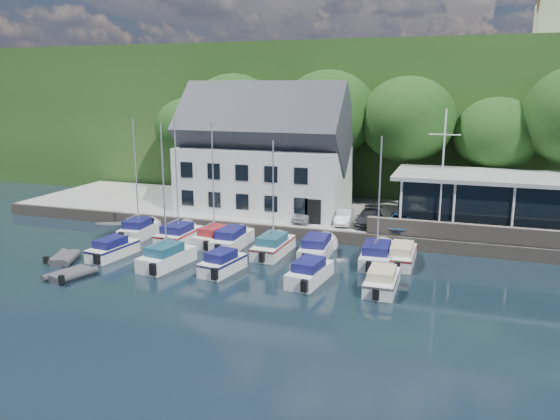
# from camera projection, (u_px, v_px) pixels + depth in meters

# --- Properties ---
(ground) EXTENTS (180.00, 180.00, 0.00)m
(ground) POSITION_uv_depth(u_px,v_px,m) (280.00, 294.00, 31.31)
(ground) COLOR black
(ground) RESTS_ON ground
(quay) EXTENTS (60.00, 13.00, 1.00)m
(quay) POSITION_uv_depth(u_px,v_px,m) (345.00, 217.00, 47.36)
(quay) COLOR #969691
(quay) RESTS_ON ground
(quay_face) EXTENTS (60.00, 0.30, 1.00)m
(quay_face) POSITION_uv_depth(u_px,v_px,m) (327.00, 237.00, 41.36)
(quay_face) COLOR #6F6458
(quay_face) RESTS_ON ground
(hillside) EXTENTS (160.00, 75.00, 16.00)m
(hillside) POSITION_uv_depth(u_px,v_px,m) (405.00, 109.00, 86.79)
(hillside) COLOR #29491B
(hillside) RESTS_ON ground
(field_patch) EXTENTS (50.00, 30.00, 0.30)m
(field_patch) POSITION_uv_depth(u_px,v_px,m) (462.00, 58.00, 89.87)
(field_patch) COLOR #606D36
(field_patch) RESTS_ON hillside
(harbor_building) EXTENTS (14.40, 8.20, 8.70)m
(harbor_building) POSITION_uv_depth(u_px,v_px,m) (265.00, 160.00, 47.55)
(harbor_building) COLOR white
(harbor_building) RESTS_ON quay
(club_pavilion) EXTENTS (13.20, 7.20, 4.10)m
(club_pavilion) POSITION_uv_depth(u_px,v_px,m) (482.00, 200.00, 41.97)
(club_pavilion) COLOR black
(club_pavilion) RESTS_ON quay
(seawall) EXTENTS (18.00, 0.50, 1.20)m
(seawall) POSITION_uv_depth(u_px,v_px,m) (497.00, 235.00, 37.73)
(seawall) COLOR #6F6458
(seawall) RESTS_ON quay
(gangway) EXTENTS (1.20, 6.00, 1.40)m
(gangway) POSITION_uv_depth(u_px,v_px,m) (125.00, 231.00, 44.77)
(gangway) COLOR silver
(gangway) RESTS_ON ground
(car_silver) EXTENTS (1.90, 3.38, 1.09)m
(car_silver) POSITION_uv_depth(u_px,v_px,m) (306.00, 215.00, 43.78)
(car_silver) COLOR #B9B8BE
(car_silver) RESTS_ON quay
(car_white) EXTENTS (1.45, 3.53, 1.14)m
(car_white) POSITION_uv_depth(u_px,v_px,m) (344.00, 217.00, 43.07)
(car_white) COLOR white
(car_white) RESTS_ON quay
(car_dgrey) EXTENTS (1.76, 4.15, 1.19)m
(car_dgrey) POSITION_uv_depth(u_px,v_px,m) (369.00, 218.00, 42.63)
(car_dgrey) COLOR #2F2F34
(car_dgrey) RESTS_ON quay
(car_blue) EXTENTS (1.60, 3.76, 1.27)m
(car_blue) POSITION_uv_depth(u_px,v_px,m) (400.00, 221.00, 41.43)
(car_blue) COLOR #284D7C
(car_blue) RESTS_ON quay
(flagpole) EXTENTS (2.18, 0.20, 9.10)m
(flagpole) POSITION_uv_depth(u_px,v_px,m) (442.00, 173.00, 39.35)
(flagpole) COLOR white
(flagpole) RESTS_ON quay
(tree_0) EXTENTS (6.97, 6.97, 9.53)m
(tree_0) POSITION_uv_depth(u_px,v_px,m) (189.00, 144.00, 56.31)
(tree_0) COLOR #10330F
(tree_0) RESTS_ON quay
(tree_1) EXTENTS (8.68, 8.68, 11.86)m
(tree_1) POSITION_uv_depth(u_px,v_px,m) (234.00, 135.00, 53.27)
(tree_1) COLOR #10330F
(tree_1) RESTS_ON quay
(tree_2) EXTENTS (8.89, 8.89, 12.15)m
(tree_2) POSITION_uv_depth(u_px,v_px,m) (328.00, 136.00, 50.77)
(tree_2) COLOR #10330F
(tree_2) RESTS_ON quay
(tree_3) EXTENTS (8.46, 8.46, 11.56)m
(tree_3) POSITION_uv_depth(u_px,v_px,m) (406.00, 142.00, 48.62)
(tree_3) COLOR #10330F
(tree_3) RESTS_ON quay
(tree_4) EXTENTS (7.17, 7.17, 9.79)m
(tree_4) POSITION_uv_depth(u_px,v_px,m) (495.00, 155.00, 46.77)
(tree_4) COLOR #10330F
(tree_4) RESTS_ON quay
(boat_r1_0) EXTENTS (2.43, 5.78, 9.07)m
(boat_r1_0) POSITION_uv_depth(u_px,v_px,m) (136.00, 180.00, 42.09)
(boat_r1_0) COLOR white
(boat_r1_0) RESTS_ON ground
(boat_r1_1) EXTENTS (2.44, 5.96, 9.10)m
(boat_r1_1) POSITION_uv_depth(u_px,v_px,m) (177.00, 184.00, 40.63)
(boat_r1_1) COLOR white
(boat_r1_1) RESTS_ON ground
(boat_r1_2) EXTENTS (2.73, 5.79, 8.92)m
(boat_r1_2) POSITION_uv_depth(u_px,v_px,m) (213.00, 186.00, 40.02)
(boat_r1_2) COLOR white
(boat_r1_2) RESTS_ON ground
(boat_r1_3) EXTENTS (1.90, 6.73, 1.49)m
(boat_r1_3) POSITION_uv_depth(u_px,v_px,m) (232.00, 237.00, 40.24)
(boat_r1_3) COLOR white
(boat_r1_3) RESTS_ON ground
(boat_r1_4) EXTENTS (2.18, 6.69, 9.03)m
(boat_r1_4) POSITION_uv_depth(u_px,v_px,m) (273.00, 192.00, 37.71)
(boat_r1_4) COLOR white
(boat_r1_4) RESTS_ON ground
(boat_r1_5) EXTENTS (2.36, 6.83, 1.51)m
(boat_r1_5) POSITION_uv_depth(u_px,v_px,m) (317.00, 246.00, 38.08)
(boat_r1_5) COLOR white
(boat_r1_5) RESTS_ON ground
(boat_r1_6) EXTENTS (2.44, 6.77, 8.92)m
(boat_r1_6) POSITION_uv_depth(u_px,v_px,m) (379.00, 198.00, 35.74)
(boat_r1_6) COLOR white
(boat_r1_6) RESTS_ON ground
(boat_r1_7) EXTENTS (1.79, 6.32, 1.40)m
(boat_r1_7) POSITION_uv_depth(u_px,v_px,m) (402.00, 253.00, 36.57)
(boat_r1_7) COLOR white
(boat_r1_7) RESTS_ON ground
(boat_r2_0) EXTENTS (2.41, 5.91, 1.41)m
(boat_r2_0) POSITION_uv_depth(u_px,v_px,m) (113.00, 247.00, 37.95)
(boat_r2_0) COLOR white
(boat_r2_0) RESTS_ON ground
(boat_r2_1) EXTENTS (2.89, 6.40, 9.51)m
(boat_r2_1) POSITION_uv_depth(u_px,v_px,m) (164.00, 196.00, 35.05)
(boat_r2_1) COLOR white
(boat_r2_1) RESTS_ON ground
(boat_r2_2) EXTENTS (2.57, 5.25, 1.48)m
(boat_r2_2) POSITION_uv_depth(u_px,v_px,m) (223.00, 261.00, 34.78)
(boat_r2_2) COLOR white
(boat_r2_2) RESTS_ON ground
(boat_r2_3) EXTENTS (2.52, 5.98, 1.47)m
(boat_r2_3) POSITION_uv_depth(u_px,v_px,m) (310.00, 270.00, 33.10)
(boat_r2_3) COLOR white
(boat_r2_3) RESTS_ON ground
(boat_r2_4) EXTENTS (1.91, 5.71, 1.35)m
(boat_r2_4) POSITION_uv_depth(u_px,v_px,m) (382.00, 278.00, 31.86)
(boat_r2_4) COLOR white
(boat_r2_4) RESTS_ON ground
(dinghy_0) EXTENTS (2.63, 3.26, 0.66)m
(dinghy_0) POSITION_uv_depth(u_px,v_px,m) (65.00, 257.00, 37.06)
(dinghy_0) COLOR #39383E
(dinghy_0) RESTS_ON ground
(dinghy_1) EXTENTS (2.49, 3.22, 0.66)m
(dinghy_1) POSITION_uv_depth(u_px,v_px,m) (70.00, 273.00, 33.79)
(dinghy_1) COLOR #39383E
(dinghy_1) RESTS_ON ground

